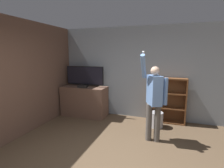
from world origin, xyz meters
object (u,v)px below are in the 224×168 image
(game_console, at_px, (82,86))
(person, at_px, (154,97))
(waste_bin, at_px, (156,120))
(television, at_px, (85,76))
(bookshelf, at_px, (163,100))

(game_console, height_order, person, person)
(waste_bin, bearing_deg, television, 173.23)
(game_console, bearing_deg, television, 98.54)
(bookshelf, distance_m, person, 1.29)
(bookshelf, xyz_separation_m, waste_bin, (-0.13, -0.44, -0.43))
(game_console, distance_m, waste_bin, 2.30)
(bookshelf, bearing_deg, television, -175.64)
(television, height_order, bookshelf, television)
(bookshelf, bearing_deg, game_console, -169.86)
(game_console, xyz_separation_m, person, (2.15, -0.82, 0.04))
(television, bearing_deg, person, -25.73)
(television, distance_m, bookshelf, 2.43)
(television, relative_size, bookshelf, 0.96)
(television, distance_m, waste_bin, 2.45)
(television, relative_size, waste_bin, 3.05)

